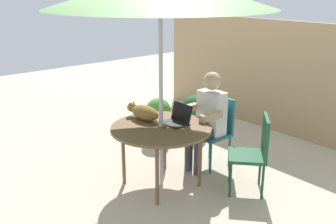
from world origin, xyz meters
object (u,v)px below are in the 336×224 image
at_px(chair_empty, 255,149).
at_px(chair_occupied, 216,126).
at_px(cat, 143,112).
at_px(person_seated, 207,116).
at_px(potted_plant_near_fence, 158,116).
at_px(potted_plant_by_chair, 194,113).
at_px(laptop, 178,118).
at_px(patio_table, 161,131).

bearing_deg(chair_empty, chair_occupied, 165.50).
xyz_separation_m(chair_empty, cat, (-1.10, -0.69, 0.28)).
xyz_separation_m(chair_empty, person_seated, (-0.77, 0.04, 0.17)).
xyz_separation_m(potted_plant_near_fence, potted_plant_by_chair, (0.17, 0.58, -0.05)).
distance_m(chair_occupied, potted_plant_near_fence, 1.14).
distance_m(chair_occupied, laptop, 0.71).
xyz_separation_m(chair_occupied, laptop, (0.03, -0.66, 0.26)).
xyz_separation_m(patio_table, person_seated, (0.00, 0.73, 0.02)).
distance_m(person_seated, potted_plant_near_fence, 1.18).
relative_size(laptop, potted_plant_by_chair, 0.51).
bearing_deg(person_seated, chair_occupied, 90.00).
bearing_deg(chair_occupied, potted_plant_near_fence, -178.91).
relative_size(laptop, cat, 0.47).
bearing_deg(cat, person_seated, 65.79).
bearing_deg(person_seated, laptop, -86.86).
distance_m(patio_table, person_seated, 0.73).
distance_m(potted_plant_near_fence, potted_plant_by_chair, 0.60).
distance_m(chair_empty, laptop, 0.92).
bearing_deg(chair_occupied, potted_plant_by_chair, 150.02).
xyz_separation_m(patio_table, cat, (-0.33, 0.00, 0.14)).
distance_m(chair_empty, cat, 1.33).
xyz_separation_m(chair_occupied, potted_plant_by_chair, (-0.96, 0.56, -0.19)).
bearing_deg(patio_table, potted_plant_by_chair, 123.69).
distance_m(laptop, potted_plant_by_chair, 1.63).
bearing_deg(chair_empty, laptop, -148.11).
bearing_deg(chair_occupied, chair_empty, -14.50).
distance_m(chair_empty, potted_plant_by_chair, 1.90).
bearing_deg(patio_table, potted_plant_near_fence, 142.44).
height_order(chair_empty, person_seated, person_seated).
xyz_separation_m(patio_table, chair_occupied, (0.00, 0.89, -0.15)).
height_order(patio_table, chair_occupied, chair_occupied).
bearing_deg(patio_table, chair_occupied, 90.00).
bearing_deg(potted_plant_by_chair, person_seated, -36.50).
height_order(chair_occupied, laptop, laptop).
distance_m(chair_occupied, cat, 0.99).
bearing_deg(laptop, chair_empty, 31.89).
bearing_deg(person_seated, chair_empty, -3.17).
distance_m(patio_table, laptop, 0.26).
relative_size(patio_table, potted_plant_near_fence, 1.77).
xyz_separation_m(laptop, cat, (-0.36, -0.22, 0.02)).
relative_size(laptop, potted_plant_near_fence, 0.49).
bearing_deg(laptop, potted_plant_by_chair, 129.11).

